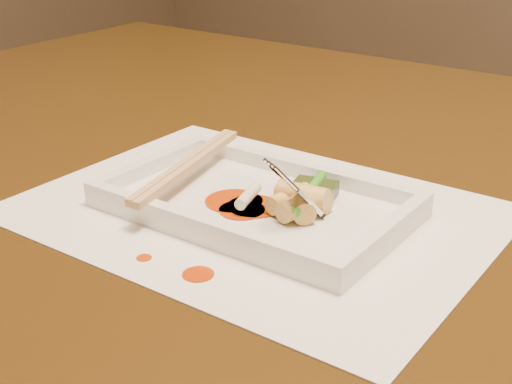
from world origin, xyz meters
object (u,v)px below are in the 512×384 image
Objects in this scene: placemat at (256,211)px; fork at (340,132)px; table at (312,237)px; chopstick_a at (184,164)px; plate_base at (256,207)px.

fork reaches higher than placemat.
chopstick_a is at bearing -106.55° from table.
placemat is 2.86× the size of fork.
plate_base is 1.35× the size of chopstick_a.
chopstick_a is (-0.08, 0.00, 0.02)m from plate_base.
plate_base is at bearing -165.58° from fork.
plate_base is 0.08m from chopstick_a.
placemat is (0.04, -0.16, 0.10)m from table.
chopstick_a is at bearing 180.00° from placemat.
chopstick_a reaches higher than plate_base.
chopstick_a reaches higher than placemat.
table is at bearing 102.59° from placemat.
fork reaches higher than plate_base.
plate_base is 0.11m from fork.
table is 0.19m from plate_base.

